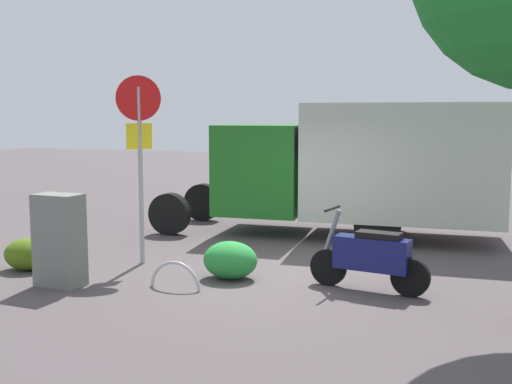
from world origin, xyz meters
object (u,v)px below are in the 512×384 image
(bike_rack_hoop, at_px, (175,289))
(box_truck_near, at_px, (356,163))
(utility_cabinet, at_px, (59,240))
(stop_sign, at_px, (140,139))
(motorcycle, at_px, (371,256))

(bike_rack_hoop, bearing_deg, box_truck_near, -109.54)
(utility_cabinet, bearing_deg, stop_sign, -104.84)
(motorcycle, height_order, utility_cabinet, utility_cabinet)
(motorcycle, distance_m, stop_sign, 4.36)
(box_truck_near, bearing_deg, stop_sign, 47.77)
(box_truck_near, distance_m, utility_cabinet, 6.40)
(motorcycle, relative_size, bike_rack_hoop, 2.12)
(motorcycle, height_order, stop_sign, stop_sign)
(box_truck_near, relative_size, motorcycle, 4.06)
(box_truck_near, distance_m, bike_rack_hoop, 5.43)
(motorcycle, bearing_deg, stop_sign, 3.67)
(utility_cabinet, height_order, bike_rack_hoop, utility_cabinet)
(box_truck_near, bearing_deg, utility_cabinet, 54.30)
(stop_sign, height_order, bike_rack_hoop, stop_sign)
(utility_cabinet, distance_m, bike_rack_hoop, 1.90)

